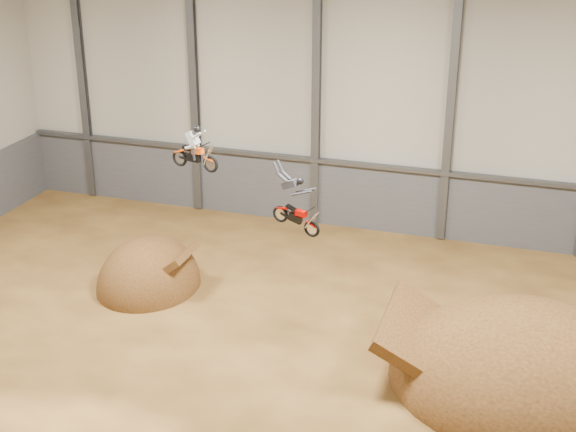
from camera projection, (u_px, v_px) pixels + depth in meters
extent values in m
plane|color=#543616|center=(289.00, 387.00, 28.75)|extent=(40.00, 40.00, 0.00)
cube|color=#ABA798|center=(383.00, 98.00, 39.25)|extent=(40.00, 0.10, 14.00)
cube|color=#4D4F54|center=(378.00, 199.00, 41.17)|extent=(39.80, 0.18, 3.50)
cube|color=#47494F|center=(379.00, 166.00, 40.35)|extent=(39.80, 0.35, 0.20)
cube|color=#47494F|center=(82.00, 76.00, 43.80)|extent=(0.40, 0.36, 13.90)
cube|color=#47494F|center=(194.00, 85.00, 41.91)|extent=(0.40, 0.36, 13.90)
cube|color=#47494F|center=(316.00, 94.00, 40.02)|extent=(0.40, 0.36, 13.90)
cube|color=#47494F|center=(451.00, 104.00, 38.13)|extent=(0.40, 0.36, 13.90)
ellipsoid|color=#3C230F|center=(149.00, 286.00, 36.01)|extent=(4.50, 5.19, 4.50)
ellipsoid|color=#3C230F|center=(526.00, 385.00, 28.87)|extent=(9.97, 8.82, 5.75)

